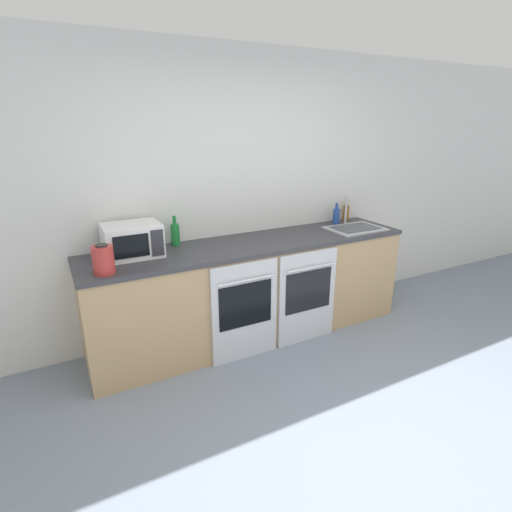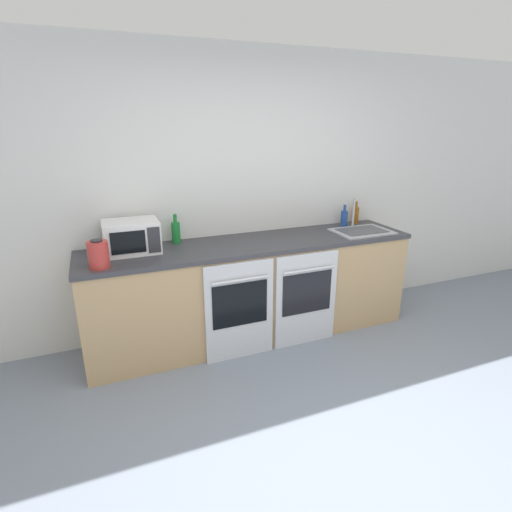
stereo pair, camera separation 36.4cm
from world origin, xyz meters
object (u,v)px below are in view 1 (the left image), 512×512
object	(u,v)px
oven_left	(245,311)
kettle	(103,260)
bottle_amber	(346,212)
bottle_green	(175,234)
bottle_blue	(336,216)
oven_right	(307,296)
sink	(355,228)
microwave	(132,240)

from	to	relation	value
oven_left	kettle	world-z (taller)	kettle
oven_left	bottle_amber	world-z (taller)	bottle_amber
bottle_green	bottle_amber	size ratio (longest dim) A/B	1.12
bottle_amber	bottle_blue	distance (m)	0.21
oven_right	kettle	bearing A→B (deg)	175.45
bottle_amber	kettle	bearing A→B (deg)	-169.79
oven_left	sink	world-z (taller)	sink
oven_left	bottle_green	world-z (taller)	bottle_green
bottle_amber	sink	world-z (taller)	sink
oven_left	kettle	xyz separation A→B (m)	(-1.04, 0.13, 0.59)
microwave	sink	distance (m)	2.16
oven_left	bottle_blue	distance (m)	1.55
microwave	bottle_blue	bearing A→B (deg)	2.16
microwave	bottle_blue	distance (m)	2.12
bottle_green	kettle	size ratio (longest dim) A/B	1.21
bottle_green	kettle	xyz separation A→B (m)	(-0.65, -0.43, 0.00)
oven_left	bottle_green	distance (m)	0.90
oven_left	microwave	world-z (taller)	microwave
bottle_amber	bottle_blue	bearing A→B (deg)	-159.36
bottle_green	bottle_blue	xyz separation A→B (m)	(1.73, -0.04, -0.01)
microwave	bottle_green	size ratio (longest dim) A/B	1.69
bottle_blue	sink	world-z (taller)	sink
bottle_blue	kettle	xyz separation A→B (m)	(-2.38, -0.39, 0.02)
bottle_blue	bottle_green	bearing A→B (deg)	178.59
microwave	bottle_amber	distance (m)	2.32
bottle_green	bottle_amber	world-z (taller)	bottle_green
bottle_green	sink	world-z (taller)	sink
sink	oven_left	bearing A→B (deg)	-169.38
oven_right	bottle_amber	world-z (taller)	bottle_amber
bottle_amber	kettle	distance (m)	2.62
microwave	sink	bearing A→B (deg)	-5.01
sink	oven_right	bearing A→B (deg)	-160.77
bottle_green	microwave	bearing A→B (deg)	-162.51
microwave	bottle_blue	xyz separation A→B (m)	(2.12, 0.08, -0.04)
bottle_amber	microwave	bearing A→B (deg)	-176.22
oven_left	bottle_amber	bearing A→B (deg)	21.29
oven_left	oven_right	distance (m)	0.63
oven_right	bottle_blue	bearing A→B (deg)	36.58
oven_right	bottle_amber	xyz separation A→B (m)	(0.90, 0.60, 0.57)
kettle	sink	size ratio (longest dim) A/B	0.39
oven_right	microwave	world-z (taller)	microwave
bottle_green	bottle_blue	world-z (taller)	bottle_green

